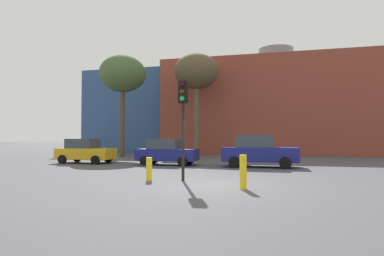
{
  "coord_description": "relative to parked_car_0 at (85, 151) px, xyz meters",
  "views": [
    {
      "loc": [
        2.08,
        -11.56,
        1.75
      ],
      "look_at": [
        -2.72,
        7.85,
        2.36
      ],
      "focal_mm": 29.43,
      "sensor_mm": 36.0,
      "label": 1
    }
  ],
  "objects": [
    {
      "name": "parked_car_0",
      "position": [
        0.0,
        0.0,
        0.0
      ],
      "size": [
        3.86,
        1.9,
        1.67
      ],
      "color": "gold",
      "rests_on": "ground_plane"
    },
    {
      "name": "bare_tree_0",
      "position": [
        5.62,
        9.66,
        7.11
      ],
      "size": [
        4.2,
        4.2,
        9.73
      ],
      "color": "brown",
      "rests_on": "ground_plane"
    },
    {
      "name": "bollard_yellow_1",
      "position": [
        7.52,
        -7.13,
        -0.36
      ],
      "size": [
        0.24,
        0.24,
        0.94
      ],
      "primitive_type": "cylinder",
      "color": "yellow",
      "rests_on": "ground_plane"
    },
    {
      "name": "ground_plane",
      "position": [
        10.25,
        -7.68,
        -0.83
      ],
      "size": [
        200.0,
        200.0,
        0.0
      ],
      "primitive_type": "plane",
      "color": "#47474C"
    },
    {
      "name": "bollard_yellow_0",
      "position": [
        11.45,
        -8.41,
        -0.25
      ],
      "size": [
        0.24,
        0.24,
        1.17
      ],
      "primitive_type": "cylinder",
      "color": "yellow",
      "rests_on": "ground_plane"
    },
    {
      "name": "parked_car_2",
      "position": [
        11.68,
        -0.0,
        0.12
      ],
      "size": [
        4.39,
        2.15,
        1.9
      ],
      "color": "navy",
      "rests_on": "ground_plane"
    },
    {
      "name": "traffic_light_island",
      "position": [
        8.92,
        -6.98,
        2.15
      ],
      "size": [
        0.37,
        0.37,
        4.06
      ],
      "rotation": [
        0.0,
        0.0,
        -1.6
      ],
      "color": "black",
      "rests_on": "ground_plane"
    },
    {
      "name": "bare_tree_1",
      "position": [
        -0.9,
        7.41,
        6.79
      ],
      "size": [
        4.28,
        4.28,
        9.42
      ],
      "color": "brown",
      "rests_on": "ground_plane"
    },
    {
      "name": "parked_car_1",
      "position": [
        5.89,
        -0.0,
        -0.0
      ],
      "size": [
        3.85,
        1.89,
        1.67
      ],
      "color": "navy",
      "rests_on": "ground_plane"
    },
    {
      "name": "building_backdrop",
      "position": [
        13.11,
        18.8,
        4.18
      ],
      "size": [
        44.24,
        12.46,
        12.18
      ],
      "color": "brown",
      "rests_on": "ground_plane"
    }
  ]
}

